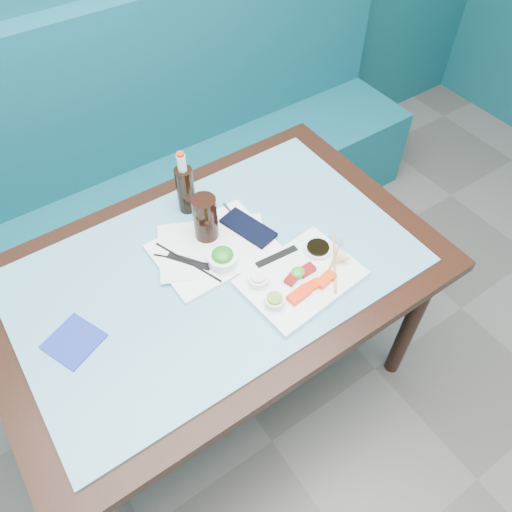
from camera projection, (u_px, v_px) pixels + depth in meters
booth_bench at (125, 201)px, 2.30m from camera, size 3.00×0.56×1.17m
dining_table at (217, 285)px, 1.63m from camera, size 1.40×0.90×0.75m
glass_top at (215, 268)px, 1.57m from camera, size 1.22×0.76×0.01m
sashimi_plate at (301, 278)px, 1.52m from camera, size 0.37×0.28×0.02m
salmon_left at (299, 295)px, 1.46m from camera, size 0.08×0.04×0.02m
salmon_mid at (311, 286)px, 1.49m from camera, size 0.07×0.04×0.02m
salmon_right at (325, 279)px, 1.50m from camera, size 0.07×0.04×0.02m
tuna_left at (292, 278)px, 1.50m from camera, size 0.06×0.04×0.02m
tuna_right at (307, 270)px, 1.52m from camera, size 0.05×0.03×0.02m
seaweed_garnish at (298, 273)px, 1.51m from camera, size 0.05×0.05×0.03m
ramekin_wasabi at (275, 301)px, 1.44m from camera, size 0.07×0.07×0.02m
wasabi_fill at (275, 298)px, 1.43m from camera, size 0.05×0.05×0.01m
ramekin_ginger at (258, 280)px, 1.49m from camera, size 0.08×0.08×0.03m
ginger_fill at (258, 276)px, 1.48m from camera, size 0.05×0.05×0.01m
soy_dish at (318, 250)px, 1.58m from camera, size 0.11×0.11×0.02m
soy_fill at (318, 247)px, 1.57m from camera, size 0.07×0.07×0.01m
lemon_wedge at (345, 257)px, 1.54m from camera, size 0.06×0.06×0.05m
chopstick_sleeve at (277, 256)px, 1.57m from camera, size 0.15×0.03×0.00m
wooden_chopstick_a at (332, 263)px, 1.55m from camera, size 0.19×0.13×0.01m
wooden_chopstick_b at (335, 261)px, 1.55m from camera, size 0.16×0.19×0.01m
serving_tray at (213, 248)px, 1.60m from camera, size 0.37×0.28×0.01m
paper_placemat at (213, 247)px, 1.60m from camera, size 0.42×0.37×0.00m
seaweed_bowl at (223, 260)px, 1.54m from camera, size 0.10×0.10×0.04m
seaweed_salad at (222, 255)px, 1.52m from camera, size 0.07×0.07×0.03m
cola_glass at (205, 218)px, 1.57m from camera, size 0.08×0.08×0.16m
navy_pouch at (248, 228)px, 1.64m from camera, size 0.13×0.20×0.01m
fork at (230, 210)px, 1.70m from camera, size 0.01×0.08×0.01m
black_chopstick_a at (188, 262)px, 1.56m from camera, size 0.10×0.25×0.01m
black_chopstick_b at (190, 261)px, 1.56m from camera, size 0.17×0.18×0.01m
tray_sleeve at (189, 262)px, 1.56m from camera, size 0.10×0.14×0.00m
cola_bottle_body at (186, 190)px, 1.66m from camera, size 0.07×0.07×0.17m
cola_bottle_neck at (182, 163)px, 1.57m from camera, size 0.04×0.04×0.06m
cola_bottle_cap at (180, 154)px, 1.55m from camera, size 0.03×0.03×0.01m
blue_napkin at (74, 341)px, 1.39m from camera, size 0.18×0.18×0.01m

